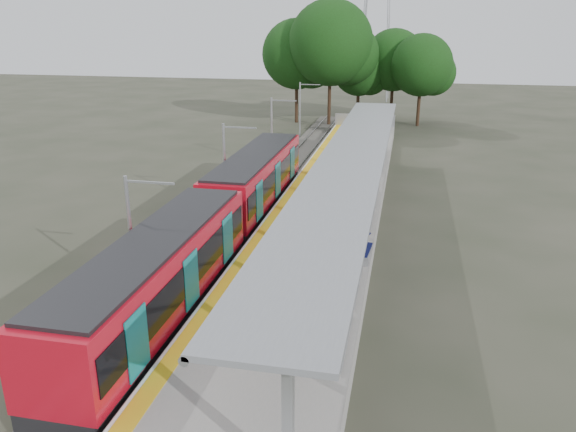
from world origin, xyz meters
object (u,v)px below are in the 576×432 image
at_px(info_pillar_far, 351,202).
at_px(litter_bin, 346,190).
at_px(info_pillar_near, 279,332).
at_px(bench_far, 372,148).
at_px(train, 218,217).
at_px(bench_mid, 359,235).
at_px(bench_near, 362,247).

distance_m(info_pillar_far, litter_bin, 3.11).
bearing_deg(info_pillar_near, bench_far, 72.27).
distance_m(train, info_pillar_near, 10.60).
xyz_separation_m(train, bench_far, (6.09, 19.89, -0.53)).
xyz_separation_m(info_pillar_near, info_pillar_far, (0.87, 13.92, 0.02)).
height_order(bench_mid, litter_bin, bench_mid).
distance_m(train, litter_bin, 9.39).
bearing_deg(train, bench_mid, 2.38).
height_order(train, info_pillar_near, train).
relative_size(bench_near, info_pillar_near, 1.03).
xyz_separation_m(info_pillar_near, litter_bin, (0.23, 16.95, -0.24)).
relative_size(train, bench_far, 18.19).
distance_m(train, bench_near, 7.24).
bearing_deg(bench_far, bench_near, -67.23).
height_order(bench_far, info_pillar_far, info_pillar_far).
height_order(bench_mid, bench_far, bench_far).
xyz_separation_m(bench_near, litter_bin, (-1.73, 9.04, -0.12)).
bearing_deg(bench_near, bench_far, 97.14).
distance_m(bench_far, info_pillar_near, 29.17).
distance_m(bench_near, bench_mid, 1.66).
xyz_separation_m(bench_near, info_pillar_far, (-1.09, 6.01, 0.14)).
relative_size(info_pillar_far, litter_bin, 1.78).
relative_size(bench_far, litter_bin, 1.58).
xyz_separation_m(bench_far, info_pillar_near, (-0.96, -29.16, 0.19)).
bearing_deg(info_pillar_far, litter_bin, 110.56).
bearing_deg(info_pillar_near, train, 103.16).
bearing_deg(bench_mid, bench_far, 108.36).
distance_m(bench_far, litter_bin, 12.23).
relative_size(bench_mid, info_pillar_near, 0.91).
height_order(info_pillar_near, info_pillar_far, info_pillar_far).
xyz_separation_m(train, bench_mid, (6.84, 0.28, -0.53)).
relative_size(bench_mid, bench_far, 0.99).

